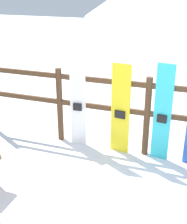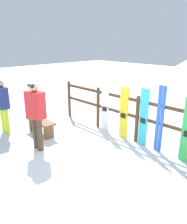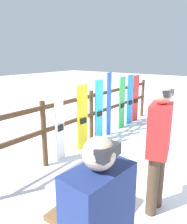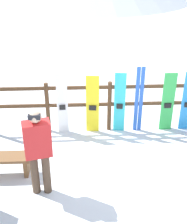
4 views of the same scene
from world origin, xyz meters
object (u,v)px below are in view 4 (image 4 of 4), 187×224
snowboard_cyan (120,103)px  person_red (38,147)px  snowboard_yellow (93,105)px  ski_pair_blue (139,100)px  snowboard_white (62,104)px  snowboard_green (168,102)px  bench (4,161)px

snowboard_cyan → person_red: bearing=-128.7°
snowboard_yellow → snowboard_cyan: bearing=0.0°
person_red → ski_pair_blue: size_ratio=1.04×
snowboard_yellow → ski_pair_blue: size_ratio=0.88×
snowboard_white → snowboard_yellow: snowboard_white is taller
snowboard_white → snowboard_yellow: size_ratio=1.05×
snowboard_white → snowboard_green: size_ratio=1.02×
person_red → snowboard_white: bearing=81.3°
snowboard_yellow → ski_pair_blue: 1.10m
ski_pair_blue → snowboard_green: 0.71m
snowboard_white → snowboard_green: snowboard_white is taller
snowboard_yellow → snowboard_green: (1.80, 0.00, 0.02)m
person_red → snowboard_green: size_ratio=1.15×
bench → snowboard_yellow: bearing=40.8°
snowboard_yellow → snowboard_cyan: (0.64, 0.00, 0.03)m
snowboard_cyan → ski_pair_blue: size_ratio=0.91×
snowboard_green → person_red: bearing=-143.6°
snowboard_cyan → snowboard_green: (1.16, -0.00, -0.01)m
snowboard_cyan → snowboard_green: snowboard_cyan is taller
person_red → ski_pair_blue: 2.99m
snowboard_yellow → ski_pair_blue: ski_pair_blue is taller
bench → snowboard_green: (3.61, 1.56, 0.42)m
person_red → snowboard_white: person_red is taller
person_red → snowboard_green: person_red is taller
snowboard_yellow → ski_pair_blue: (1.10, 0.00, 0.10)m
snowboard_white → snowboard_green: (2.51, -0.00, -0.02)m
snowboard_cyan → ski_pair_blue: ski_pair_blue is taller
bench → snowboard_cyan: 2.94m
person_red → snowboard_yellow: 2.35m
bench → snowboard_white: size_ratio=0.74×
person_red → snowboard_cyan: person_red is taller
snowboard_yellow → snowboard_green: bearing=0.0°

